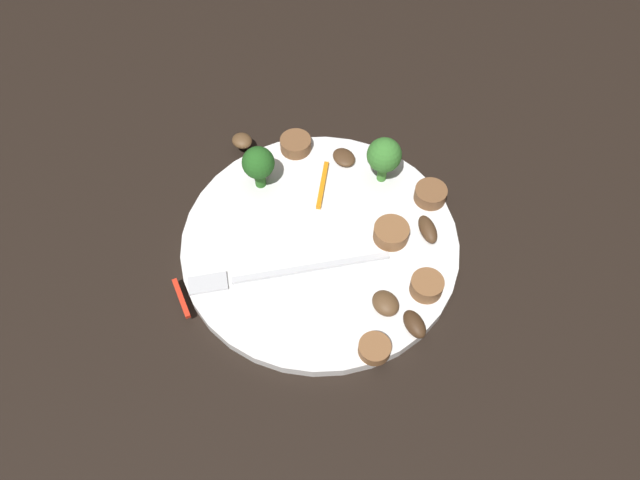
{
  "coord_description": "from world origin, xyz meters",
  "views": [
    {
      "loc": [
        -0.08,
        0.31,
        0.5
      ],
      "look_at": [
        0.0,
        0.0,
        0.01
      ],
      "focal_mm": 35.07,
      "sensor_mm": 36.0,
      "label": 1
    }
  ],
  "objects_px": {
    "plate": "(320,243)",
    "mushroom_0": "(414,324)",
    "broccoli_floret_1": "(384,156)",
    "sausage_slice_0": "(391,233)",
    "mushroom_4": "(242,141)",
    "sausage_slice_3": "(427,286)",
    "sausage_slice_4": "(296,144)",
    "mushroom_3": "(428,229)",
    "mushroom_2": "(386,303)",
    "mushroom_1": "(347,158)",
    "fork": "(272,273)",
    "sausage_slice_1": "(375,348)",
    "broccoli_floret_0": "(258,164)",
    "pepper_strip_1": "(323,185)",
    "pepper_strip_0": "(181,298)",
    "sausage_slice_2": "(430,194)"
  },
  "relations": [
    {
      "from": "sausage_slice_0",
      "to": "sausage_slice_1",
      "type": "relative_size",
      "value": 1.2
    },
    {
      "from": "broccoli_floret_1",
      "to": "pepper_strip_0",
      "type": "bearing_deg",
      "value": 50.6
    },
    {
      "from": "mushroom_2",
      "to": "pepper_strip_0",
      "type": "xyz_separation_m",
      "value": [
        0.18,
        0.04,
        -0.0
      ]
    },
    {
      "from": "fork",
      "to": "sausage_slice_4",
      "type": "distance_m",
      "value": 0.15
    },
    {
      "from": "broccoli_floret_1",
      "to": "plate",
      "type": "bearing_deg",
      "value": 64.26
    },
    {
      "from": "plate",
      "to": "mushroom_0",
      "type": "height_order",
      "value": "mushroom_0"
    },
    {
      "from": "sausage_slice_1",
      "to": "mushroom_3",
      "type": "height_order",
      "value": "mushroom_3"
    },
    {
      "from": "fork",
      "to": "mushroom_1",
      "type": "height_order",
      "value": "mushroom_1"
    },
    {
      "from": "mushroom_3",
      "to": "plate",
      "type": "bearing_deg",
      "value": 18.38
    },
    {
      "from": "sausage_slice_3",
      "to": "mushroom_4",
      "type": "xyz_separation_m",
      "value": [
        0.21,
        -0.13,
        -0.0
      ]
    },
    {
      "from": "broccoli_floret_1",
      "to": "mushroom_4",
      "type": "xyz_separation_m",
      "value": [
        0.15,
        -0.01,
        -0.03
      ]
    },
    {
      "from": "sausage_slice_2",
      "to": "pepper_strip_1",
      "type": "bearing_deg",
      "value": 5.83
    },
    {
      "from": "broccoli_floret_1",
      "to": "sausage_slice_4",
      "type": "bearing_deg",
      "value": -10.53
    },
    {
      "from": "broccoli_floret_0",
      "to": "pepper_strip_1",
      "type": "bearing_deg",
      "value": -168.8
    },
    {
      "from": "sausage_slice_0",
      "to": "sausage_slice_3",
      "type": "bearing_deg",
      "value": 130.16
    },
    {
      "from": "pepper_strip_1",
      "to": "broccoli_floret_0",
      "type": "bearing_deg",
      "value": 11.2
    },
    {
      "from": "mushroom_0",
      "to": "mushroom_3",
      "type": "relative_size",
      "value": 0.89
    },
    {
      "from": "sausage_slice_0",
      "to": "broccoli_floret_0",
      "type": "bearing_deg",
      "value": -13.01
    },
    {
      "from": "broccoli_floret_1",
      "to": "mushroom_1",
      "type": "height_order",
      "value": "broccoli_floret_1"
    },
    {
      "from": "broccoli_floret_1",
      "to": "sausage_slice_0",
      "type": "xyz_separation_m",
      "value": [
        -0.02,
        0.07,
        -0.03
      ]
    },
    {
      "from": "sausage_slice_4",
      "to": "pepper_strip_0",
      "type": "height_order",
      "value": "sausage_slice_4"
    },
    {
      "from": "sausage_slice_4",
      "to": "pepper_strip_0",
      "type": "bearing_deg",
      "value": 75.06
    },
    {
      "from": "pepper_strip_1",
      "to": "sausage_slice_4",
      "type": "bearing_deg",
      "value": -47.0
    },
    {
      "from": "pepper_strip_0",
      "to": "fork",
      "type": "bearing_deg",
      "value": -147.86
    },
    {
      "from": "mushroom_3",
      "to": "fork",
      "type": "bearing_deg",
      "value": 31.1
    },
    {
      "from": "sausage_slice_1",
      "to": "pepper_strip_1",
      "type": "height_order",
      "value": "sausage_slice_1"
    },
    {
      "from": "sausage_slice_3",
      "to": "sausage_slice_4",
      "type": "bearing_deg",
      "value": -40.51
    },
    {
      "from": "sausage_slice_2",
      "to": "sausage_slice_3",
      "type": "distance_m",
      "value": 0.1
    },
    {
      "from": "plate",
      "to": "mushroom_4",
      "type": "bearing_deg",
      "value": -41.93
    },
    {
      "from": "sausage_slice_1",
      "to": "mushroom_1",
      "type": "height_order",
      "value": "sausage_slice_1"
    },
    {
      "from": "plate",
      "to": "mushroom_0",
      "type": "xyz_separation_m",
      "value": [
        -0.1,
        0.07,
        0.01
      ]
    },
    {
      "from": "sausage_slice_3",
      "to": "pepper_strip_0",
      "type": "xyz_separation_m",
      "value": [
        0.21,
        0.06,
        -0.01
      ]
    },
    {
      "from": "broccoli_floret_0",
      "to": "mushroom_2",
      "type": "distance_m",
      "value": 0.18
    },
    {
      "from": "mushroom_0",
      "to": "mushroom_3",
      "type": "xyz_separation_m",
      "value": [
        0.0,
        -0.1,
        -0.0
      ]
    },
    {
      "from": "fork",
      "to": "sausage_slice_1",
      "type": "bearing_deg",
      "value": 128.88
    },
    {
      "from": "plate",
      "to": "mushroom_1",
      "type": "height_order",
      "value": "mushroom_1"
    },
    {
      "from": "fork",
      "to": "sausage_slice_0",
      "type": "bearing_deg",
      "value": -170.95
    },
    {
      "from": "fork",
      "to": "mushroom_4",
      "type": "height_order",
      "value": "mushroom_4"
    },
    {
      "from": "sausage_slice_0",
      "to": "sausage_slice_4",
      "type": "xyz_separation_m",
      "value": [
        0.12,
        -0.09,
        -0.0
      ]
    },
    {
      "from": "sausage_slice_0",
      "to": "mushroom_4",
      "type": "relative_size",
      "value": 1.54
    },
    {
      "from": "sausage_slice_4",
      "to": "broccoli_floret_0",
      "type": "bearing_deg",
      "value": 68.01
    },
    {
      "from": "mushroom_1",
      "to": "sausage_slice_3",
      "type": "bearing_deg",
      "value": 127.77
    },
    {
      "from": "mushroom_2",
      "to": "pepper_strip_0",
      "type": "height_order",
      "value": "mushroom_2"
    },
    {
      "from": "mushroom_0",
      "to": "mushroom_3",
      "type": "distance_m",
      "value": 0.1
    },
    {
      "from": "mushroom_4",
      "to": "mushroom_3",
      "type": "bearing_deg",
      "value": 162.43
    },
    {
      "from": "sausage_slice_3",
      "to": "mushroom_0",
      "type": "distance_m",
      "value": 0.04
    },
    {
      "from": "broccoli_floret_0",
      "to": "sausage_slice_4",
      "type": "distance_m",
      "value": 0.06
    },
    {
      "from": "fork",
      "to": "broccoli_floret_0",
      "type": "xyz_separation_m",
      "value": [
        0.04,
        -0.1,
        0.03
      ]
    },
    {
      "from": "sausage_slice_0",
      "to": "mushroom_2",
      "type": "relative_size",
      "value": 1.26
    },
    {
      "from": "plate",
      "to": "sausage_slice_3",
      "type": "distance_m",
      "value": 0.11
    }
  ]
}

